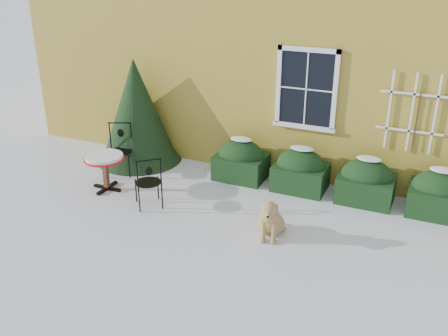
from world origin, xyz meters
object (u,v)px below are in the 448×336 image
at_px(evergreen_shrub, 137,121).
at_px(patio_chair_far, 120,149).
at_px(patio_chair_near, 148,182).
at_px(bistro_table, 104,161).
at_px(dog, 270,220).

bearing_deg(evergreen_shrub, patio_chair_far, -86.42).
distance_m(patio_chair_near, patio_chair_far, 1.78).
bearing_deg(patio_chair_near, bistro_table, -54.44).
bearing_deg(patio_chair_far, patio_chair_near, -61.80).
bearing_deg(evergreen_shrub, bistro_table, -80.93).
height_order(patio_chair_near, dog, patio_chair_near).
distance_m(evergreen_shrub, patio_chair_far, 0.90).
distance_m(bistro_table, dog, 3.67).
relative_size(patio_chair_near, patio_chair_far, 0.94).
distance_m(patio_chair_near, dog, 2.46).
bearing_deg(dog, patio_chair_far, 151.20).
relative_size(evergreen_shrub, dog, 2.77).
height_order(patio_chair_far, dog, patio_chair_far).
height_order(bistro_table, dog, bistro_table).
xyz_separation_m(patio_chair_near, patio_chair_far, (-1.40, 1.09, 0.04)).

